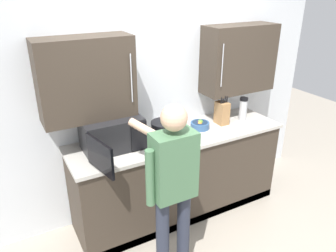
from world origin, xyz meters
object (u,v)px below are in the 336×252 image
object	(u,v)px
microwave_oven	(110,135)
fruit_bowl	(200,125)
knife_block	(222,113)
thermos_flask	(243,109)
stock_pot	(164,130)
person_figure	(172,182)

from	to	relation	value
microwave_oven	fruit_bowl	world-z (taller)	microwave_oven
knife_block	thermos_flask	distance (m)	0.27
microwave_oven	fruit_bowl	size ratio (longest dim) A/B	3.60
fruit_bowl	microwave_oven	bearing A→B (deg)	179.99
stock_pot	knife_block	bearing A→B (deg)	2.43
knife_block	person_figure	world-z (taller)	person_figure
knife_block	person_figure	size ratio (longest dim) A/B	0.20
microwave_oven	thermos_flask	world-z (taller)	microwave_oven
fruit_bowl	person_figure	distance (m)	1.12
thermos_flask	person_figure	bearing A→B (deg)	-150.49
microwave_oven	stock_pot	world-z (taller)	microwave_oven
stock_pot	thermos_flask	xyz separation A→B (m)	(1.01, 0.00, 0.04)
microwave_oven	knife_block	bearing A→B (deg)	-0.22
knife_block	person_figure	xyz separation A→B (m)	(-1.07, -0.79, -0.11)
fruit_bowl	knife_block	bearing A→B (deg)	-0.97
knife_block	thermos_flask	size ratio (longest dim) A/B	1.23
stock_pot	person_figure	distance (m)	0.83
fruit_bowl	thermos_flask	size ratio (longest dim) A/B	0.77
fruit_bowl	stock_pot	xyz separation A→B (m)	(-0.45, -0.04, 0.05)
thermos_flask	person_figure	world-z (taller)	person_figure
person_figure	fruit_bowl	bearing A→B (deg)	45.31
microwave_oven	person_figure	distance (m)	0.84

